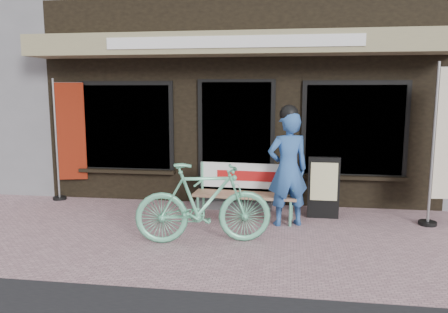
% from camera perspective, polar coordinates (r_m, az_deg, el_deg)
% --- Properties ---
extents(ground, '(70.00, 70.00, 0.00)m').
position_cam_1_polar(ground, '(6.00, -0.72, -10.99)').
color(ground, '#B38990').
rests_on(ground, ground).
extents(storefront, '(7.00, 6.77, 6.00)m').
position_cam_1_polar(storefront, '(10.62, 3.59, 13.98)').
color(storefront, black).
rests_on(storefront, ground).
extents(bench, '(1.63, 0.51, 0.87)m').
position_cam_1_polar(bench, '(6.88, 2.88, -3.99)').
color(bench, '#62BF92').
rests_on(bench, ground).
extents(person, '(0.72, 0.59, 1.81)m').
position_cam_1_polar(person, '(6.54, 8.34, -1.35)').
color(person, '#2D589C').
rests_on(person, ground).
extents(bicycle, '(1.86, 0.88, 1.08)m').
position_cam_1_polar(bicycle, '(5.80, -2.70, -6.11)').
color(bicycle, '#62BF92').
rests_on(bicycle, ground).
extents(nobori_red, '(0.66, 0.29, 2.22)m').
position_cam_1_polar(nobori_red, '(8.46, -19.61, 2.29)').
color(nobori_red, gray).
rests_on(nobori_red, ground).
extents(menu_stand, '(0.49, 0.11, 0.98)m').
position_cam_1_polar(menu_stand, '(7.08, 12.87, -3.90)').
color(menu_stand, black).
rests_on(menu_stand, ground).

